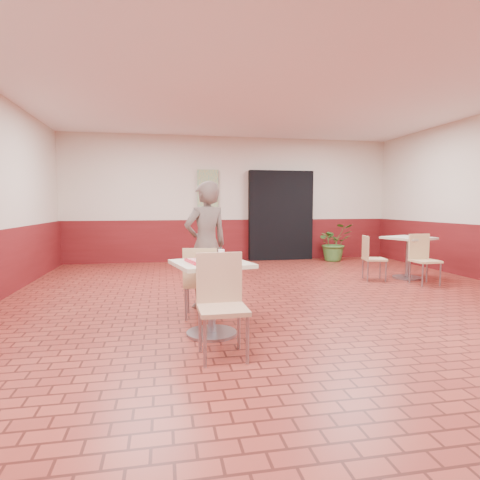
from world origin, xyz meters
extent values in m
cube|color=maroon|center=(0.00, 0.00, 0.00)|extent=(8.00, 10.00, 0.01)
cube|color=white|center=(0.00, 0.00, 3.00)|extent=(8.00, 10.00, 0.01)
cube|color=beige|center=(0.00, 5.00, 1.50)|extent=(8.00, 0.01, 3.00)
cube|color=#571012|center=(0.00, 4.98, 0.50)|extent=(8.00, 0.04, 1.00)
cube|color=black|center=(1.20, 4.88, 1.10)|extent=(1.60, 0.22, 2.20)
cube|color=gray|center=(-0.60, 4.94, 1.60)|extent=(0.50, 0.03, 1.20)
cube|color=beige|center=(-1.18, -0.59, 0.75)|extent=(0.73, 0.73, 0.04)
cylinder|color=gray|center=(-1.18, -0.59, 0.37)|extent=(0.08, 0.08, 0.73)
cylinder|color=gray|center=(-1.18, -0.59, 0.02)|extent=(0.53, 0.53, 0.03)
cube|color=tan|center=(-1.16, -1.25, 0.44)|extent=(0.44, 0.44, 0.04)
cube|color=tan|center=(-1.16, -1.06, 0.69)|extent=(0.43, 0.04, 0.47)
cylinder|color=gray|center=(-1.34, -1.44, 0.21)|extent=(0.03, 0.03, 0.42)
cylinder|color=gray|center=(-0.97, -1.43, 0.21)|extent=(0.03, 0.03, 0.42)
cylinder|color=gray|center=(-1.34, -1.07, 0.21)|extent=(0.03, 0.03, 0.42)
cylinder|color=gray|center=(-0.98, -1.07, 0.21)|extent=(0.03, 0.03, 0.42)
cube|color=tan|center=(-1.23, 0.11, 0.41)|extent=(0.45, 0.45, 0.04)
cube|color=tan|center=(-1.25, -0.07, 0.64)|extent=(0.40, 0.08, 0.43)
cylinder|color=gray|center=(-1.03, 0.25, 0.19)|extent=(0.03, 0.03, 0.39)
cylinder|color=gray|center=(-1.37, 0.30, 0.19)|extent=(0.03, 0.03, 0.39)
cylinder|color=gray|center=(-1.08, -0.09, 0.19)|extent=(0.03, 0.03, 0.39)
cylinder|color=gray|center=(-1.42, -0.04, 0.19)|extent=(0.03, 0.03, 0.39)
imported|color=#63554C|center=(-1.11, 0.56, 0.84)|extent=(0.71, 0.59, 1.67)
cube|color=red|center=(-1.18, -0.59, 0.78)|extent=(0.47, 0.37, 0.03)
cube|color=#E18585|center=(-1.18, -0.59, 0.80)|extent=(0.42, 0.32, 0.00)
torus|color=gold|center=(-1.28, -0.49, 0.82)|extent=(0.15, 0.15, 0.03)
ellipsoid|color=#B68F35|center=(-1.13, -0.63, 0.82)|extent=(0.17, 0.13, 0.04)
cube|color=#EEE4CE|center=(-1.13, -0.63, 0.85)|extent=(0.15, 0.11, 0.01)
ellipsoid|color=orange|center=(-1.20, -0.66, 0.81)|extent=(0.04, 0.04, 0.02)
cylinder|color=white|center=(-1.06, -0.50, 0.84)|extent=(0.07, 0.07, 0.09)
cylinder|color=blue|center=(-1.06, -0.50, 0.85)|extent=(0.07, 0.07, 0.02)
cube|color=beige|center=(2.79, 1.96, 0.75)|extent=(0.73, 0.73, 0.04)
cylinder|color=gray|center=(2.79, 1.96, 0.37)|extent=(0.08, 0.08, 0.73)
cylinder|color=gray|center=(2.79, 1.96, 0.02)|extent=(0.53, 0.53, 0.03)
cube|color=tan|center=(2.09, 1.92, 0.38)|extent=(0.44, 0.44, 0.04)
cube|color=tan|center=(1.93, 1.96, 0.60)|extent=(0.10, 0.37, 0.41)
cylinder|color=gray|center=(2.21, 1.73, 0.18)|extent=(0.03, 0.03, 0.36)
cylinder|color=gray|center=(2.28, 2.04, 0.18)|extent=(0.03, 0.03, 0.36)
cylinder|color=gray|center=(1.90, 1.80, 0.18)|extent=(0.03, 0.03, 0.36)
cylinder|color=gray|center=(1.97, 2.11, 0.18)|extent=(0.03, 0.03, 0.36)
cube|color=#E5C789|center=(2.72, 1.37, 0.41)|extent=(0.41, 0.41, 0.04)
cube|color=#E5C789|center=(2.72, 1.55, 0.64)|extent=(0.40, 0.04, 0.43)
cylinder|color=gray|center=(2.56, 1.20, 0.19)|extent=(0.03, 0.03, 0.39)
cylinder|color=gray|center=(2.90, 1.20, 0.19)|extent=(0.03, 0.03, 0.39)
cylinder|color=gray|center=(2.55, 1.53, 0.19)|extent=(0.03, 0.03, 0.39)
cylinder|color=gray|center=(2.89, 1.54, 0.19)|extent=(0.03, 0.03, 0.39)
imported|color=#3A692A|center=(2.42, 4.40, 0.46)|extent=(0.85, 0.75, 0.91)
camera|label=1|loc=(-1.66, -4.69, 1.36)|focal=30.00mm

